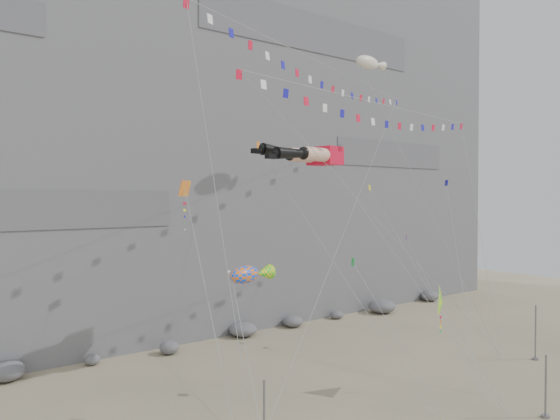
# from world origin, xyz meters

# --- Properties ---
(ground) EXTENTS (120.00, 120.00, 0.00)m
(ground) POSITION_xyz_m (0.00, 0.00, 0.00)
(ground) COLOR #9B8B6B
(ground) RESTS_ON ground
(cliff) EXTENTS (80.00, 28.00, 50.00)m
(cliff) POSITION_xyz_m (0.00, 32.00, 25.00)
(cliff) COLOR slate
(cliff) RESTS_ON ground
(talus_boulders) EXTENTS (60.00, 3.00, 1.20)m
(talus_boulders) POSITION_xyz_m (0.00, 17.00, 0.60)
(talus_boulders) COLOR slate
(talus_boulders) RESTS_ON ground
(anchor_pole_left) EXTENTS (0.12, 0.12, 3.84)m
(anchor_pole_left) POSITION_xyz_m (-12.32, -3.12, 1.92)
(anchor_pole_left) COLOR slate
(anchor_pole_left) RESTS_ON ground
(anchor_pole_center) EXTENTS (0.12, 0.12, 3.71)m
(anchor_pole_center) POSITION_xyz_m (3.57, -9.37, 1.85)
(anchor_pole_center) COLOR slate
(anchor_pole_center) RESTS_ON ground
(anchor_pole_right) EXTENTS (0.12, 0.12, 4.35)m
(anchor_pole_right) POSITION_xyz_m (14.31, -3.30, 2.18)
(anchor_pole_right) COLOR slate
(anchor_pole_right) RESTS_ON ground
(legs_kite) EXTENTS (7.93, 16.19, 21.85)m
(legs_kite) POSITION_xyz_m (-2.05, 5.61, 16.06)
(legs_kite) COLOR red
(legs_kite) RESTS_ON ground
(flag_banner_upper) EXTENTS (32.41, 17.15, 29.52)m
(flag_banner_upper) POSITION_xyz_m (1.89, 7.63, 23.44)
(flag_banner_upper) COLOR red
(flag_banner_upper) RESTS_ON ground
(flag_banner_lower) EXTENTS (29.43, 7.31, 22.87)m
(flag_banner_lower) POSITION_xyz_m (3.55, 3.50, 20.05)
(flag_banner_lower) COLOR red
(flag_banner_lower) RESTS_ON ground
(harlequin_kite) EXTENTS (2.20, 8.85, 15.55)m
(harlequin_kite) POSITION_xyz_m (-12.78, 4.18, 13.42)
(harlequin_kite) COLOR red
(harlequin_kite) RESTS_ON ground
(fish_windsock) EXTENTS (3.98, 6.20, 10.23)m
(fish_windsock) POSITION_xyz_m (-11.23, 0.18, 8.62)
(fish_windsock) COLOR orange
(fish_windsock) RESTS_ON ground
(delta_kite) EXTENTS (2.37, 5.44, 7.90)m
(delta_kite) POSITION_xyz_m (2.26, -3.04, 5.91)
(delta_kite) COLOR yellow
(delta_kite) RESTS_ON ground
(blimp_windsock) EXTENTS (5.92, 11.92, 27.63)m
(blimp_windsock) POSITION_xyz_m (8.60, 9.51, 25.07)
(blimp_windsock) COLOR beige
(blimp_windsock) RESTS_ON ground
(small_kite_a) EXTENTS (3.37, 14.69, 22.04)m
(small_kite_a) POSITION_xyz_m (-4.14, 8.48, 16.55)
(small_kite_a) COLOR orange
(small_kite_a) RESTS_ON ground
(small_kite_b) EXTENTS (7.34, 12.37, 16.53)m
(small_kite_b) POSITION_xyz_m (8.87, 5.06, 9.23)
(small_kite_b) COLOR purple
(small_kite_b) RESTS_ON ground
(small_kite_c) EXTENTS (1.23, 7.55, 11.08)m
(small_kite_c) POSITION_xyz_m (-2.62, 0.20, 8.61)
(small_kite_c) COLOR green
(small_kite_c) RESTS_ON ground
(small_kite_d) EXTENTS (5.75, 15.86, 21.19)m
(small_kite_d) POSITION_xyz_m (9.09, 9.42, 13.48)
(small_kite_d) COLOR #FFF215
(small_kite_d) RESTS_ON ground
(small_kite_e) EXTENTS (10.04, 9.80, 19.31)m
(small_kite_e) POSITION_xyz_m (12.82, 3.99, 13.89)
(small_kite_e) COLOR #1712A5
(small_kite_e) RESTS_ON ground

